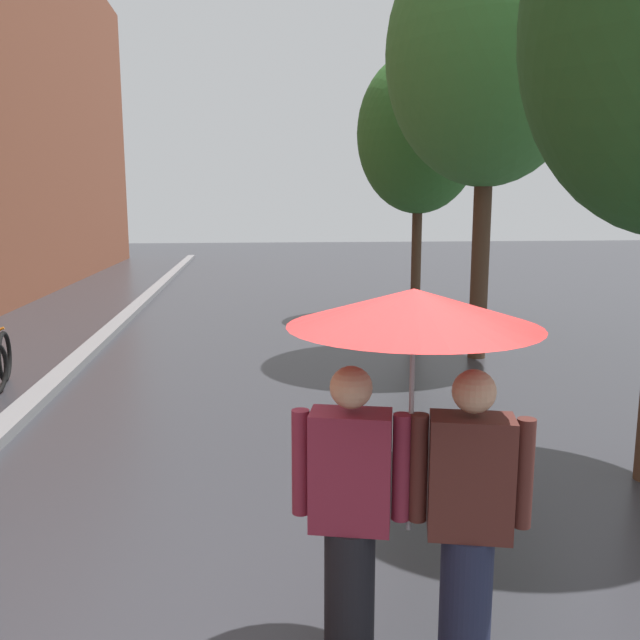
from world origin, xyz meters
name	(u,v)px	position (x,y,z in m)	size (l,w,h in m)	color
kerb_strip	(114,327)	(-3.20, 10.00, 0.06)	(0.30, 36.00, 0.12)	slate
street_tree_1	(489,55)	(3.02, 6.98, 4.60)	(3.06, 3.06, 6.57)	#473323
street_tree_2	(419,134)	(2.98, 10.77, 3.85)	(2.57, 2.57, 5.51)	#473323
couple_under_umbrella	(411,416)	(0.20, 0.03, 1.39)	(1.21, 1.21, 2.02)	black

